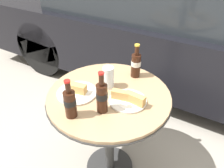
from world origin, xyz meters
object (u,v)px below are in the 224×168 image
at_px(lunch_plate_far, 77,91).
at_px(cola_bottle_right, 136,64).
at_px(bistro_table, 109,111).
at_px(lunch_plate_near, 128,99).
at_px(cola_bottle_center, 70,103).
at_px(parked_car, 169,27).
at_px(cola_bottle_left, 102,97).
at_px(drinking_glass, 108,78).

bearing_deg(lunch_plate_far, cola_bottle_right, 58.62).
distance_m(bistro_table, lunch_plate_near, 0.22).
distance_m(cola_bottle_center, parked_car, 1.92).
bearing_deg(cola_bottle_left, drinking_glass, 112.62).
relative_size(cola_bottle_left, parked_car, 0.06).
bearing_deg(drinking_glass, cola_bottle_right, 65.64).
bearing_deg(cola_bottle_left, cola_bottle_right, 89.54).
height_order(cola_bottle_center, lunch_plate_near, cola_bottle_center).
distance_m(cola_bottle_right, cola_bottle_center, 0.55).
xyz_separation_m(bistro_table, lunch_plate_near, (0.14, -0.01, 0.17)).
distance_m(cola_bottle_right, drinking_glass, 0.23).
bearing_deg(cola_bottle_center, lunch_plate_near, 50.59).
distance_m(bistro_table, parked_car, 1.65).
bearing_deg(lunch_plate_near, parked_car, 99.62).
height_order(cola_bottle_left, parked_car, parked_car).
bearing_deg(cola_bottle_center, bistro_table, 74.66).
xyz_separation_m(lunch_plate_far, parked_car, (0.03, 1.74, -0.14)).
distance_m(drinking_glass, parked_car, 1.59).
height_order(cola_bottle_center, lunch_plate_far, cola_bottle_center).
distance_m(cola_bottle_left, cola_bottle_right, 0.42).
distance_m(cola_bottle_left, lunch_plate_near, 0.18).
height_order(bistro_table, cola_bottle_left, cola_bottle_left).
xyz_separation_m(cola_bottle_right, lunch_plate_near, (0.09, -0.28, -0.07)).
bearing_deg(drinking_glass, cola_bottle_center, -95.60).
bearing_deg(lunch_plate_near, bistro_table, 175.07).
relative_size(cola_bottle_center, parked_car, 0.05).
xyz_separation_m(lunch_plate_near, parked_car, (-0.28, 1.66, -0.14)).
xyz_separation_m(bistro_table, cola_bottle_center, (-0.07, -0.27, 0.23)).
bearing_deg(cola_bottle_left, cola_bottle_center, -136.03).
relative_size(bistro_table, lunch_plate_near, 3.48).
xyz_separation_m(drinking_glass, parked_car, (-0.10, 1.58, -0.19)).
bearing_deg(cola_bottle_right, bistro_table, -100.88).
relative_size(bistro_table, cola_bottle_left, 3.10).
relative_size(lunch_plate_near, parked_car, 0.05).
relative_size(drinking_glass, lunch_plate_near, 0.64).
distance_m(bistro_table, cola_bottle_right, 0.36).
xyz_separation_m(cola_bottle_right, parked_car, (-0.20, 1.38, -0.22)).
distance_m(cola_bottle_left, parked_car, 1.82).
xyz_separation_m(cola_bottle_left, lunch_plate_near, (0.09, 0.14, -0.08)).
xyz_separation_m(bistro_table, lunch_plate_far, (-0.17, -0.10, 0.16)).
height_order(cola_bottle_left, cola_bottle_center, cola_bottle_left).
bearing_deg(cola_bottle_right, drinking_glass, -114.36).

